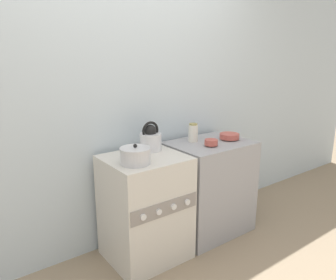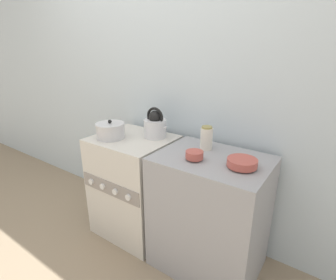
% 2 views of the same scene
% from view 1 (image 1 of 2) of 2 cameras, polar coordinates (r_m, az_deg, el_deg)
% --- Properties ---
extents(ground_plane, '(12.00, 12.00, 0.00)m').
position_cam_1_polar(ground_plane, '(2.64, -0.46, -21.92)').
color(ground_plane, gray).
extents(wall_back, '(7.00, 0.06, 2.50)m').
position_cam_1_polar(wall_back, '(2.65, -8.29, 7.49)').
color(wall_back, silver).
rests_on(wall_back, ground_plane).
extents(stove, '(0.59, 0.55, 0.83)m').
position_cam_1_polar(stove, '(2.61, -3.95, -11.69)').
color(stove, beige).
rests_on(stove, ground_plane).
extents(counter, '(0.71, 0.53, 0.84)m').
position_cam_1_polar(counter, '(3.00, 7.11, -8.13)').
color(counter, '#99999E').
rests_on(counter, ground_plane).
extents(kettle, '(0.21, 0.17, 0.23)m').
position_cam_1_polar(kettle, '(2.59, -3.03, 0.15)').
color(kettle, silver).
rests_on(kettle, stove).
extents(cooking_pot, '(0.22, 0.22, 0.14)m').
position_cam_1_polar(cooking_pot, '(2.29, -5.70, -2.72)').
color(cooking_pot, silver).
rests_on(cooking_pot, stove).
extents(enamel_bowl, '(0.17, 0.17, 0.05)m').
position_cam_1_polar(enamel_bowl, '(2.97, 10.64, 0.66)').
color(enamel_bowl, '#B75147').
rests_on(enamel_bowl, counter).
extents(small_ceramic_bowl, '(0.11, 0.11, 0.06)m').
position_cam_1_polar(small_ceramic_bowl, '(2.73, 7.53, -0.42)').
color(small_ceramic_bowl, '#B75147').
rests_on(small_ceramic_bowl, counter).
extents(storage_jar, '(0.08, 0.08, 0.16)m').
position_cam_1_polar(storage_jar, '(2.85, 4.40, 1.28)').
color(storage_jar, silver).
rests_on(storage_jar, counter).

